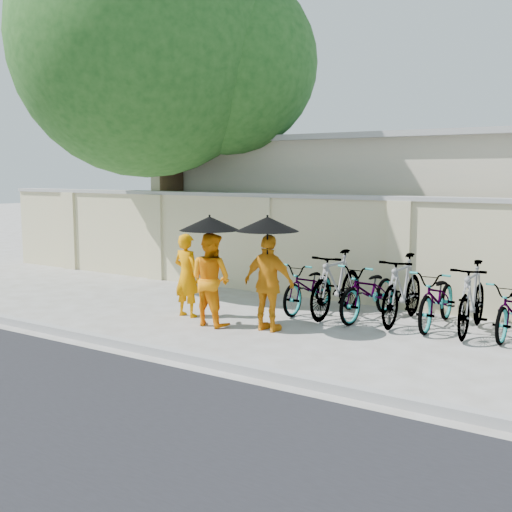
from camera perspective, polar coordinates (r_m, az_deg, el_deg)
The scene contains 16 objects.
ground at distance 10.56m, azimuth -4.04°, elevation -6.33°, with size 80.00×80.00×0.00m, color #B1B1B0.
kerb at distance 9.31m, azimuth -10.52°, elevation -7.95°, with size 40.00×0.16×0.12m, color #979797.
compound_wall at distance 12.57m, azimuth 8.56°, elevation 0.45°, with size 20.00×0.30×2.00m, color beige.
building_behind at distance 15.73m, azimuth 17.87°, elevation 3.75°, with size 14.00×6.00×3.20m, color #B3AE97.
shade_tree at distance 15.12m, azimuth -8.48°, elevation 17.21°, with size 6.70×6.20×8.20m.
monk_left at distance 11.25m, azimuth -6.17°, elevation -1.71°, with size 0.53×0.35×1.46m, color orange.
monk_center at distance 10.57m, azimuth -4.05°, elevation -2.07°, with size 0.75×0.58×1.54m, color orange.
parasol_center at distance 10.36m, azimuth -4.15°, elevation 2.91°, with size 0.99×0.99×0.94m.
monk_right at distance 10.14m, azimuth 1.16°, elevation -2.43°, with size 0.91×0.38×1.55m, color orange.
parasol_right at distance 9.95m, azimuth 1.03°, elevation 2.86°, with size 0.99×0.99×0.96m.
bike_0 at distance 11.68m, azimuth 4.75°, elevation -2.71°, with size 0.61×1.74×0.91m, color gray.
bike_1 at distance 11.34m, azimuth 7.16°, elevation -2.45°, with size 0.54×1.92×1.15m, color gray.
bike_2 at distance 11.18m, azimuth 10.02°, elevation -3.09°, with size 0.65×1.86×0.98m, color gray.
bike_3 at distance 10.99m, azimuth 12.89°, elevation -2.89°, with size 0.54×1.92×1.15m, color gray.
bike_4 at distance 10.86m, azimuth 15.84°, elevation -3.61°, with size 0.64×1.84×0.97m, color gray.
bike_5 at distance 10.57m, azimuth 18.66°, elevation -3.57°, with size 0.53×1.88×1.13m, color gray.
Camera 1 is at (6.30, -8.10, 2.51)m, focal length 45.00 mm.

